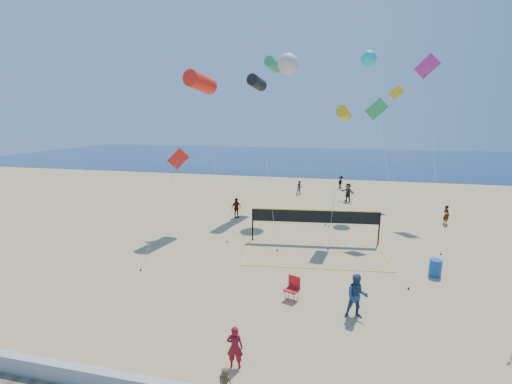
% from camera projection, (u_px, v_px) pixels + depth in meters
% --- Properties ---
extents(ground, '(120.00, 120.00, 0.00)m').
position_uv_depth(ground, '(273.00, 349.00, 12.50)').
color(ground, tan).
rests_on(ground, ground).
extents(ocean, '(140.00, 50.00, 0.03)m').
position_uv_depth(ocean, '(324.00, 158.00, 71.59)').
color(ocean, '#101F4E').
rests_on(ocean, ground).
extents(woman, '(0.60, 0.43, 1.53)m').
position_uv_depth(woman, '(235.00, 347.00, 11.43)').
color(woman, maroon).
rests_on(woman, ground).
extents(toddler, '(0.44, 0.33, 0.82)m').
position_uv_depth(toddler, '(225.00, 381.00, 9.61)').
color(toddler, brown).
rests_on(toddler, seawall).
extents(bystander_a, '(0.99, 0.80, 1.92)m').
position_uv_depth(bystander_a, '(357.00, 296.00, 14.30)').
color(bystander_a, navy).
rests_on(bystander_a, ground).
extents(far_person_0, '(0.95, 1.03, 1.69)m').
position_uv_depth(far_person_0, '(236.00, 208.00, 28.87)').
color(far_person_0, gray).
rests_on(far_person_0, ground).
extents(far_person_1, '(1.67, 1.56, 1.87)m').
position_uv_depth(far_person_1, '(348.00, 193.00, 34.39)').
color(far_person_1, gray).
rests_on(far_person_1, ground).
extents(far_person_2, '(0.58, 0.67, 1.55)m').
position_uv_depth(far_person_2, '(446.00, 215.00, 27.00)').
color(far_person_2, gray).
rests_on(far_person_2, ground).
extents(far_person_3, '(0.90, 0.81, 1.51)m').
position_uv_depth(far_person_3, '(300.00, 188.00, 37.71)').
color(far_person_3, gray).
rests_on(far_person_3, ground).
extents(far_person_4, '(0.99, 1.11, 1.49)m').
position_uv_depth(far_person_4, '(341.00, 182.00, 40.97)').
color(far_person_4, gray).
rests_on(far_person_4, ground).
extents(camp_chair, '(0.75, 0.86, 1.22)m').
position_uv_depth(camp_chair, '(293.00, 286.00, 15.85)').
color(camp_chair, red).
rests_on(camp_chair, ground).
extents(trash_barrel, '(0.73, 0.73, 0.92)m').
position_uv_depth(trash_barrel, '(435.00, 268.00, 18.19)').
color(trash_barrel, '#18499D').
rests_on(trash_barrel, ground).
extents(volleyball_net, '(9.49, 9.36, 2.30)m').
position_uv_depth(volleyball_net, '(315.00, 220.00, 22.89)').
color(volleyball_net, black).
rests_on(volleyball_net, ground).
extents(kite_0, '(3.96, 5.36, 11.64)m').
position_uv_depth(kite_0, '(200.00, 82.00, 25.22)').
color(kite_0, red).
rests_on(kite_0, ground).
extents(kite_1, '(4.07, 10.34, 11.82)m').
position_uv_depth(kite_1, '(257.00, 83.00, 28.72)').
color(kite_1, black).
rests_on(kite_1, ground).
extents(kite_2, '(1.19, 3.92, 9.09)m').
position_uv_depth(kite_2, '(344.00, 114.00, 22.71)').
color(kite_2, gold).
rests_on(kite_2, ground).
extents(kite_3, '(1.60, 7.04, 6.22)m').
position_uv_depth(kite_3, '(177.00, 164.00, 24.13)').
color(kite_3, red).
rests_on(kite_3, ground).
extents(kite_4, '(2.02, 8.63, 9.64)m').
position_uv_depth(kite_4, '(378.00, 118.00, 22.85)').
color(kite_4, green).
rests_on(kite_4, ground).
extents(kite_5, '(1.89, 9.87, 13.34)m').
position_uv_depth(kite_5, '(428.00, 74.00, 27.16)').
color(kite_5, '#B92686').
rests_on(kite_5, ground).
extents(kite_6, '(4.83, 4.67, 13.52)m').
position_uv_depth(kite_6, '(288.00, 64.00, 28.30)').
color(kite_6, silver).
rests_on(kite_6, ground).
extents(kite_7, '(3.55, 7.49, 13.96)m').
position_uv_depth(kite_7, '(369.00, 58.00, 29.38)').
color(kite_7, '#1AC5D3').
rests_on(kite_7, ground).
extents(kite_8, '(2.76, 5.43, 13.71)m').
position_uv_depth(kite_8, '(273.00, 65.00, 31.36)').
color(kite_8, green).
rests_on(kite_8, ground).
extents(kite_9, '(2.39, 4.71, 11.37)m').
position_uv_depth(kite_9, '(395.00, 101.00, 32.39)').
color(kite_9, gold).
rests_on(kite_9, ground).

